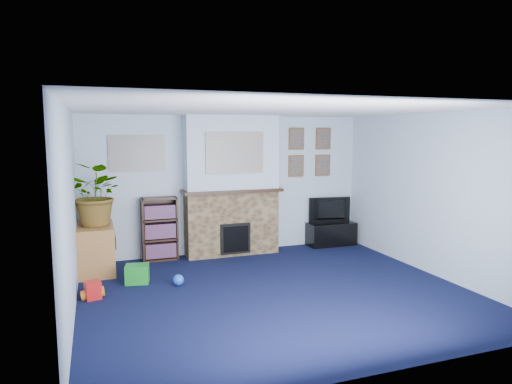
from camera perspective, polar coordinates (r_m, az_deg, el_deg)
name	(u,v)px	position (r m, az deg, el deg)	size (l,w,h in m)	color
floor	(276,292)	(6.24, 2.49, -12.35)	(5.00, 4.50, 0.01)	black
ceiling	(277,110)	(5.88, 2.62, 10.26)	(5.00, 4.50, 0.01)	white
wall_back	(228,185)	(8.05, -3.49, 0.92)	(5.00, 0.04, 2.40)	#ACBCD0
wall_front	(377,241)	(3.98, 14.91, -5.98)	(5.00, 0.04, 2.40)	#ACBCD0
wall_left	(69,214)	(5.52, -22.29, -2.61)	(0.04, 4.50, 2.40)	#ACBCD0
wall_right	(432,194)	(7.25, 21.17, -0.28)	(0.04, 4.50, 2.40)	#ACBCD0
chimney_breast	(232,187)	(7.86, -3.08, 0.65)	(1.72, 0.50, 2.40)	brown
collage_main	(235,153)	(7.61, -2.66, 4.93)	(1.00, 0.03, 0.68)	gray
collage_left	(137,153)	(7.71, -14.68, 4.73)	(0.90, 0.03, 0.58)	gray
portrait_tl	(296,139)	(8.43, 5.07, 6.65)	(0.30, 0.03, 0.40)	brown
portrait_tr	(323,139)	(8.68, 8.40, 6.62)	(0.30, 0.03, 0.40)	brown
portrait_bl	(296,166)	(8.45, 5.03, 3.26)	(0.30, 0.03, 0.40)	brown
portrait_br	(323,165)	(8.70, 8.34, 3.32)	(0.30, 0.03, 0.40)	brown
tv_stand	(331,233)	(8.75, 9.38, -5.11)	(0.91, 0.38, 0.43)	black
television	(331,210)	(8.69, 9.37, -2.26)	(0.82, 0.11, 0.47)	black
bookshelf	(160,230)	(7.77, -11.95, -4.68)	(0.58, 0.28, 1.05)	black
sideboard	(96,249)	(7.40, -19.35, -6.76)	(0.52, 0.93, 0.73)	#A36934
potted_plant	(97,194)	(7.19, -19.23, -0.23)	(0.86, 0.74, 0.95)	#26661E
mantel_clock	(229,185)	(7.79, -3.39, 0.85)	(0.09, 0.05, 0.12)	gold
mantel_candle	(245,184)	(7.87, -1.44, 1.01)	(0.05, 0.05, 0.16)	#B2BFC6
mantel_teddy	(200,187)	(7.67, -7.03, 0.67)	(0.12, 0.12, 0.12)	gray
mantel_can	(270,184)	(8.04, 1.82, 0.99)	(0.05, 0.05, 0.11)	red
green_crate	(137,273)	(6.75, -14.63, -9.79)	(0.32, 0.26, 0.26)	#198C26
toy_ball	(178,279)	(6.53, -9.69, -10.69)	(0.16, 0.16, 0.16)	blue
toy_block	(93,290)	(6.31, -19.73, -11.50)	(0.19, 0.19, 0.23)	red
toy_tube	(93,294)	(6.31, -19.71, -11.86)	(0.13, 0.13, 0.28)	orange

